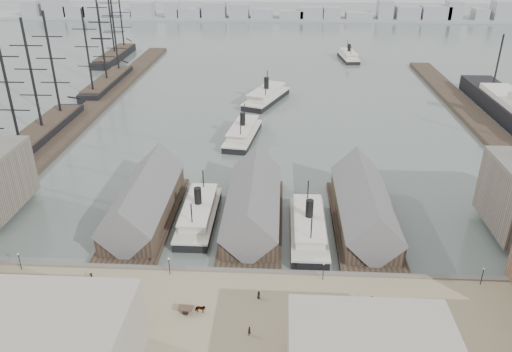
# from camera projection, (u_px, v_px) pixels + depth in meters

# --- Properties ---
(ground) EXTENTS (900.00, 900.00, 0.00)m
(ground) POSITION_uv_depth(u_px,v_px,m) (248.00, 264.00, 104.71)
(ground) COLOR #4E5A56
(ground) RESTS_ON ground
(quay) EXTENTS (180.00, 30.00, 2.00)m
(quay) POSITION_uv_depth(u_px,v_px,m) (240.00, 328.00, 86.31)
(quay) COLOR #86785A
(quay) RESTS_ON ground
(seawall) EXTENTS (180.00, 1.20, 2.30)m
(seawall) POSITION_uv_depth(u_px,v_px,m) (246.00, 275.00, 99.53)
(seawall) COLOR #59544C
(seawall) RESTS_ON ground
(west_wharf) EXTENTS (10.00, 220.00, 1.60)m
(west_wharf) POSITION_uv_depth(u_px,v_px,m) (94.00, 107.00, 197.46)
(west_wharf) COLOR #2D231C
(west_wharf) RESTS_ON ground
(east_wharf) EXTENTS (10.00, 180.00, 1.60)m
(east_wharf) POSITION_uv_depth(u_px,v_px,m) (479.00, 122.00, 181.39)
(east_wharf) COLOR #2D231C
(east_wharf) RESTS_ON ground
(ferry_shed_west) EXTENTS (14.00, 42.00, 12.60)m
(ferry_shed_west) POSITION_uv_depth(u_px,v_px,m) (145.00, 202.00, 119.10)
(ferry_shed_west) COLOR #2D231C
(ferry_shed_west) RESTS_ON ground
(ferry_shed_center) EXTENTS (14.00, 42.00, 12.60)m
(ferry_shed_center) POSITION_uv_depth(u_px,v_px,m) (253.00, 205.00, 117.84)
(ferry_shed_center) COLOR #2D231C
(ferry_shed_center) RESTS_ON ground
(ferry_shed_east) EXTENTS (14.00, 42.00, 12.60)m
(ferry_shed_east) POSITION_uv_depth(u_px,v_px,m) (364.00, 208.00, 116.57)
(ferry_shed_east) COLOR #2D231C
(ferry_shed_east) RESTS_ON ground
(street_bldg_west) EXTENTS (30.00, 16.00, 12.00)m
(street_bldg_west) POSITION_uv_depth(u_px,v_px,m) (32.00, 341.00, 73.93)
(street_bldg_west) COLOR gray
(street_bldg_west) RESTS_ON quay
(lamp_post_far_w) EXTENTS (0.44, 0.44, 3.92)m
(lamp_post_far_w) POSITION_uv_depth(u_px,v_px,m) (19.00, 258.00, 98.55)
(lamp_post_far_w) COLOR black
(lamp_post_far_w) RESTS_ON quay
(lamp_post_near_w) EXTENTS (0.44, 0.44, 3.92)m
(lamp_post_near_w) POSITION_uv_depth(u_px,v_px,m) (169.00, 263.00, 97.09)
(lamp_post_near_w) COLOR black
(lamp_post_near_w) RESTS_ON quay
(lamp_post_near_e) EXTENTS (0.44, 0.44, 3.92)m
(lamp_post_near_e) POSITION_uv_depth(u_px,v_px,m) (324.00, 268.00, 95.63)
(lamp_post_near_e) COLOR black
(lamp_post_near_e) RESTS_ON quay
(lamp_post_far_e) EXTENTS (0.44, 0.44, 3.92)m
(lamp_post_far_e) POSITION_uv_depth(u_px,v_px,m) (483.00, 273.00, 94.17)
(lamp_post_far_e) COLOR black
(lamp_post_far_e) RESTS_ON quay
(far_shore) EXTENTS (500.00, 40.00, 15.72)m
(far_shore) POSITION_uv_depth(u_px,v_px,m) (274.00, 14.00, 403.17)
(far_shore) COLOR gray
(far_shore) RESTS_ON ground
(ferry_docked_west) EXTENTS (8.02, 26.75, 9.55)m
(ferry_docked_west) POSITION_uv_depth(u_px,v_px,m) (199.00, 213.00, 119.29)
(ferry_docked_west) COLOR black
(ferry_docked_west) RESTS_ON ground
(ferry_docked_east) EXTENTS (8.14, 27.14, 9.69)m
(ferry_docked_east) POSITION_uv_depth(u_px,v_px,m) (309.00, 227.00, 113.69)
(ferry_docked_east) COLOR black
(ferry_docked_east) RESTS_ON ground
(ferry_open_near) EXTENTS (11.88, 28.19, 9.76)m
(ferry_open_near) POSITION_uv_depth(u_px,v_px,m) (243.00, 133.00, 167.45)
(ferry_open_near) COLOR black
(ferry_open_near) RESTS_ON ground
(ferry_open_mid) EXTENTS (19.52, 31.86, 10.93)m
(ferry_open_mid) POSITION_uv_depth(u_px,v_px,m) (266.00, 96.00, 204.65)
(ferry_open_mid) COLOR black
(ferry_open_mid) RESTS_ON ground
(ferry_open_far) EXTENTS (10.25, 26.12, 9.09)m
(ferry_open_far) POSITION_uv_depth(u_px,v_px,m) (349.00, 56.00, 273.55)
(ferry_open_far) COLOR black
(ferry_open_far) RESTS_ON ground
(sailing_ship_near) EXTENTS (9.60, 66.16, 39.48)m
(sailing_ship_near) POSITION_uv_depth(u_px,v_px,m) (32.00, 138.00, 161.46)
(sailing_ship_near) COLOR black
(sailing_ship_near) RESTS_ON ground
(sailing_ship_mid) EXTENTS (8.85, 51.15, 36.40)m
(sailing_ship_mid) POSITION_uv_depth(u_px,v_px,m) (107.00, 81.00, 224.64)
(sailing_ship_mid) COLOR black
(sailing_ship_mid) RESTS_ON ground
(sailing_ship_far) EXTENTS (9.21, 51.15, 37.85)m
(sailing_ship_far) POSITION_uv_depth(u_px,v_px,m) (115.00, 54.00, 274.51)
(sailing_ship_far) COLOR black
(sailing_ship_far) RESTS_ON ground
(horse_cart_left) EXTENTS (4.75, 2.70, 1.46)m
(horse_cart_left) POSITION_uv_depth(u_px,v_px,m) (60.00, 309.00, 87.99)
(horse_cart_left) COLOR black
(horse_cart_left) RESTS_ON quay
(horse_cart_center) EXTENTS (4.90, 1.57, 1.64)m
(horse_cart_center) POSITION_uv_depth(u_px,v_px,m) (196.00, 309.00, 87.93)
(horse_cart_center) COLOR black
(horse_cart_center) RESTS_ON quay
(horse_cart_right) EXTENTS (4.80, 2.86, 1.55)m
(horse_cart_right) POSITION_uv_depth(u_px,v_px,m) (326.00, 344.00, 80.49)
(horse_cart_right) COLOR black
(horse_cart_right) RESTS_ON quay
(pedestrian_1) EXTENTS (0.98, 0.92, 1.61)m
(pedestrian_1) POSITION_uv_depth(u_px,v_px,m) (49.00, 322.00, 85.07)
(pedestrian_1) COLOR black
(pedestrian_1) RESTS_ON quay
(pedestrian_2) EXTENTS (0.95, 1.26, 1.74)m
(pedestrian_2) POSITION_uv_depth(u_px,v_px,m) (91.00, 277.00, 96.12)
(pedestrian_2) COLOR black
(pedestrian_2) RESTS_ON quay
(pedestrian_3) EXTENTS (1.03, 0.91, 1.68)m
(pedestrian_3) POSITION_uv_depth(u_px,v_px,m) (137.00, 317.00, 86.02)
(pedestrian_3) COLOR black
(pedestrian_3) RESTS_ON quay
(pedestrian_4) EXTENTS (0.91, 0.90, 1.59)m
(pedestrian_4) POSITION_uv_depth(u_px,v_px,m) (259.00, 295.00, 91.43)
(pedestrian_4) COLOR black
(pedestrian_4) RESTS_ON quay
(pedestrian_5) EXTENTS (0.80, 0.82, 1.82)m
(pedestrian_5) POSITION_uv_depth(u_px,v_px,m) (249.00, 331.00, 82.99)
(pedestrian_5) COLOR black
(pedestrian_5) RESTS_ON quay
(pedestrian_6) EXTENTS (0.81, 0.95, 1.68)m
(pedestrian_6) POSITION_uv_depth(u_px,v_px,m) (372.00, 300.00, 90.07)
(pedestrian_6) COLOR black
(pedestrian_6) RESTS_ON quay
(pedestrian_7) EXTENTS (1.30, 1.25, 1.77)m
(pedestrian_7) POSITION_uv_depth(u_px,v_px,m) (457.00, 347.00, 79.84)
(pedestrian_7) COLOR black
(pedestrian_7) RESTS_ON quay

